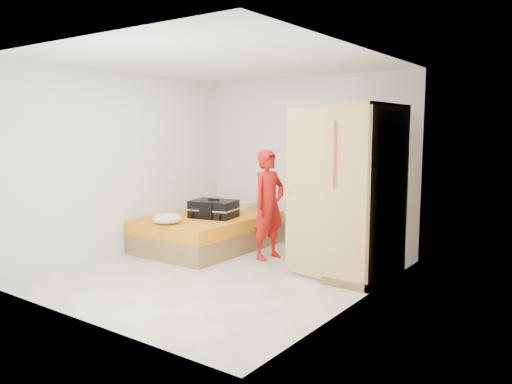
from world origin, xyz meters
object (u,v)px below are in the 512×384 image
Objects in this scene: person at (269,205)px; round_cushion at (167,219)px; bed at (208,232)px; wardrobe at (362,196)px; suitcase at (214,209)px.

round_cushion is at bearing 138.00° from person.
wardrobe is (2.50, -0.04, 0.75)m from bed.
bed is 0.89m from round_cushion.
person reaches higher than suitcase.
suitcase is 1.87× the size of round_cushion.
wardrobe is 2.82× the size of suitcase.
bed is at bearing 146.97° from suitcase.
person is (1.09, 0.03, 0.51)m from bed.
wardrobe is at bearing -82.85° from person.
person is at bearing -5.87° from suitcase.
bed is 0.96× the size of wardrobe.
round_cushion is at bearing -91.21° from bed.
wardrobe is 1.43m from person.
suitcase is (-0.92, -0.10, -0.13)m from person.
suitcase is 0.79m from round_cushion.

